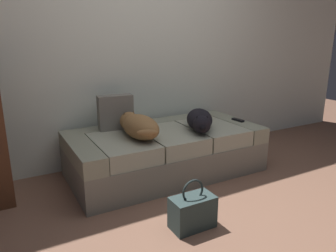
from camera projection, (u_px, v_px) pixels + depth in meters
name	position (u px, v px, depth m)	size (l,w,h in m)	color
ground_plane	(241.00, 228.00, 2.34)	(10.00, 10.00, 0.00)	brown
back_wall	(139.00, 31.00, 3.41)	(6.40, 0.10, 2.80)	silver
couch	(166.00, 151.00, 3.24)	(1.89, 0.93, 0.45)	slate
dog_tan	(138.00, 126.00, 2.91)	(0.31, 0.64, 0.22)	olive
dog_dark	(200.00, 120.00, 3.13)	(0.43, 0.56, 0.20)	black
tv_remote	(238.00, 120.00, 3.50)	(0.04, 0.15, 0.02)	black
throw_pillow	(116.00, 112.00, 3.16)	(0.34, 0.12, 0.34)	slate
handbag	(193.00, 211.00, 2.32)	(0.32, 0.18, 0.38)	#2C3C3B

